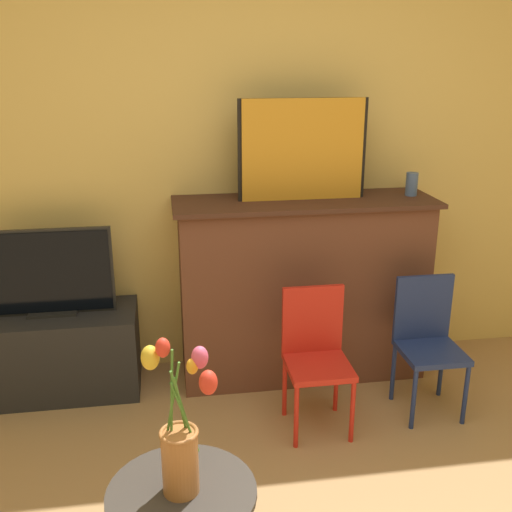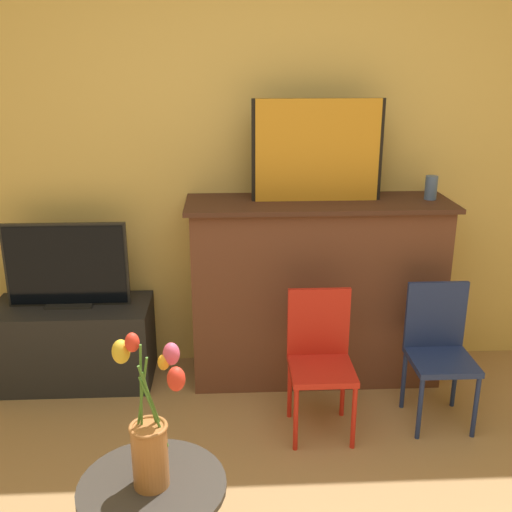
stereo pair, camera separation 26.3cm
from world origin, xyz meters
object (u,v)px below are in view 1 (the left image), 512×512
at_px(chair_blue, 427,337).
at_px(vase_tulips, 181,438).
at_px(painting, 303,150).
at_px(chair_red, 316,350).
at_px(tv_monitor, 49,274).

distance_m(chair_blue, vase_tulips, 1.74).
distance_m(painting, vase_tulips, 1.86).
bearing_deg(chair_blue, chair_red, -174.58).
relative_size(painting, tv_monitor, 1.04).
relative_size(chair_blue, vase_tulips, 1.38).
bearing_deg(chair_blue, painting, 140.19).
bearing_deg(painting, vase_tulips, -115.00).
bearing_deg(chair_red, chair_blue, 5.42).
xyz_separation_m(chair_red, chair_blue, (0.62, 0.06, 0.00)).
distance_m(painting, chair_blue, 1.19).
height_order(chair_red, vase_tulips, vase_tulips).
xyz_separation_m(chair_blue, vase_tulips, (-1.32, -1.10, 0.29)).
height_order(painting, chair_blue, painting).
bearing_deg(chair_red, painting, 86.14).
xyz_separation_m(tv_monitor, vase_tulips, (0.64, -1.56, -0.01)).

